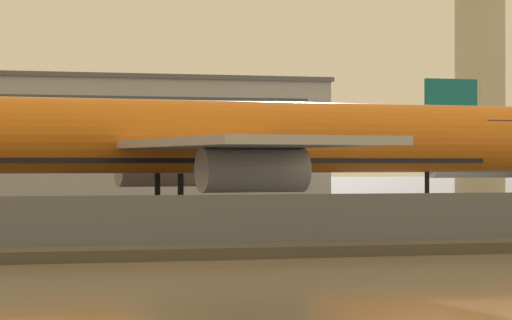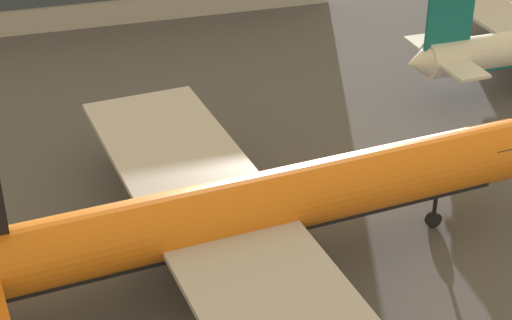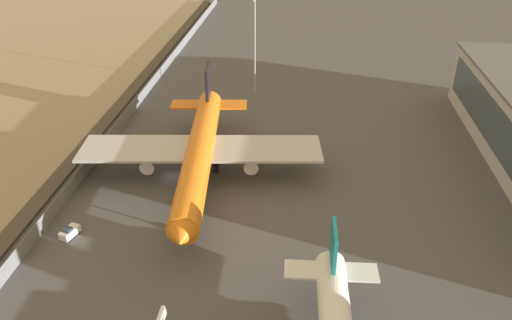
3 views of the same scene
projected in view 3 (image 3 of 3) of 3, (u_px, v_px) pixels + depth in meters
ground_plane at (173, 177)px, 90.87m from camera, size 500.00×500.00×0.00m
shoreline_seawall at (65, 170)px, 92.56m from camera, size 320.00×3.00×0.50m
perimeter_fence at (87, 166)px, 91.64m from camera, size 280.00×0.10×2.58m
cargo_jet_orange at (200, 151)px, 87.95m from camera, size 50.72×43.86×14.56m
baggage_tug at (69, 232)px, 75.58m from camera, size 3.53×2.48×1.80m
apron_light_mast_apron_west at (255, 42)px, 119.44m from camera, size 3.20×0.40×23.58m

